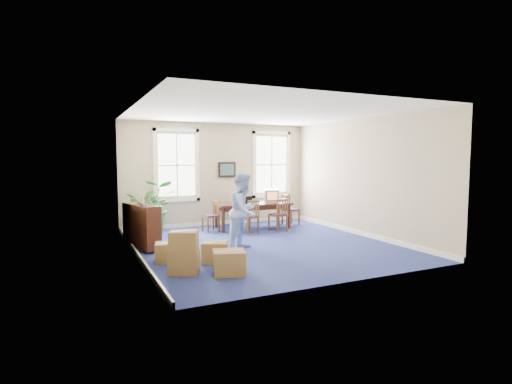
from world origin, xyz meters
name	(u,v)px	position (x,y,z in m)	size (l,w,h in m)	color
floor	(263,245)	(0.00, 0.00, 0.00)	(6.50, 6.50, 0.00)	navy
ceiling	(263,113)	(0.00, 0.00, 3.20)	(6.50, 6.50, 0.00)	white
wall_back	(218,174)	(0.00, 3.25, 1.60)	(6.50, 6.50, 0.00)	tan
wall_front	(348,190)	(0.00, -3.25, 1.60)	(6.50, 6.50, 0.00)	tan
wall_left	(134,183)	(-3.00, 0.00, 1.60)	(6.50, 6.50, 0.00)	tan
wall_right	(361,177)	(3.00, 0.00, 1.60)	(6.50, 6.50, 0.00)	tan
baseboard_back	(218,223)	(0.00, 3.22, 0.06)	(6.00, 0.04, 0.12)	white
baseboard_left	(138,255)	(-2.97, 0.00, 0.06)	(0.04, 6.50, 0.12)	white
baseboard_right	(359,233)	(2.97, 0.00, 0.06)	(0.04, 6.50, 0.12)	white
window_left	(177,165)	(-1.30, 3.23, 1.90)	(1.40, 0.12, 2.20)	white
window_right	(271,164)	(1.90, 3.23, 1.90)	(1.40, 0.12, 2.20)	white
wall_picture	(227,170)	(0.30, 3.20, 1.75)	(0.58, 0.06, 0.48)	black
conference_table	(253,215)	(0.75, 2.24, 0.38)	(2.26, 1.03, 0.77)	#3F1D11
crt_tv	(271,196)	(1.42, 2.29, 0.96)	(0.41, 0.45, 0.38)	#B7B7BC
game_console	(281,201)	(1.73, 2.24, 0.79)	(0.14, 0.18, 0.04)	white
equipment_bag	(244,200)	(0.49, 2.29, 0.87)	(0.42, 0.27, 0.21)	black
chair_near_left	(249,217)	(0.29, 1.47, 0.48)	(0.43, 0.43, 0.96)	brown
chair_near_right	(278,215)	(1.21, 1.47, 0.48)	(0.43, 0.43, 0.96)	brown
chair_end_left	(211,216)	(-0.58, 2.24, 0.45)	(0.41, 0.41, 0.91)	brown
chair_end_right	(291,210)	(2.08, 2.24, 0.49)	(0.44, 0.44, 0.97)	brown
man	(244,211)	(-0.58, -0.20, 0.90)	(0.88, 0.68, 1.79)	#A7C0FF
credenza	(142,228)	(-2.75, 0.82, 0.50)	(0.36, 1.27, 1.00)	#3F1D11
brochure_rack	(142,201)	(-2.73, 0.82, 1.13)	(0.10, 0.59, 0.26)	#99999E
potted_plant	(153,207)	(-2.15, 2.66, 0.76)	(1.36, 1.19, 1.51)	#235B23
cardboard_boxes	(193,249)	(-2.16, -1.43, 0.42)	(1.46, 1.46, 0.83)	olive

